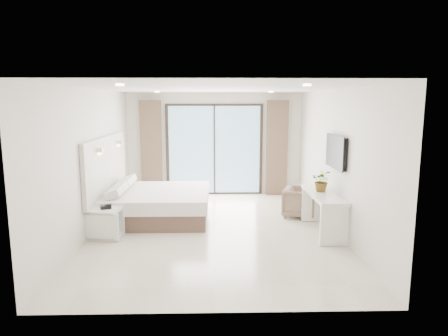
% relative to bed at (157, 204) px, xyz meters
% --- Properties ---
extents(ground, '(6.20, 6.20, 0.00)m').
position_rel_bed_xyz_m(ground, '(1.23, -0.81, -0.32)').
color(ground, beige).
rests_on(ground, ground).
extents(room_shell, '(4.62, 6.22, 2.72)m').
position_rel_bed_xyz_m(room_shell, '(1.03, 0.02, 1.27)').
color(room_shell, silver).
rests_on(room_shell, ground).
extents(bed, '(2.16, 2.05, 0.74)m').
position_rel_bed_xyz_m(bed, '(0.00, 0.00, 0.00)').
color(bed, brown).
rests_on(bed, ground).
extents(nightstand, '(0.67, 0.59, 0.54)m').
position_rel_bed_xyz_m(nightstand, '(-0.79, -1.21, -0.04)').
color(nightstand, white).
rests_on(nightstand, ground).
extents(phone, '(0.23, 0.21, 0.06)m').
position_rel_bed_xyz_m(phone, '(-0.74, -1.22, 0.26)').
color(phone, black).
rests_on(phone, nightstand).
extents(console_desk, '(0.50, 1.59, 0.77)m').
position_rel_bed_xyz_m(console_desk, '(3.27, -1.03, 0.25)').
color(console_desk, white).
rests_on(console_desk, ground).
extents(plant, '(0.50, 0.52, 0.33)m').
position_rel_bed_xyz_m(plant, '(3.27, -0.89, 0.62)').
color(plant, '#33662D').
rests_on(plant, console_desk).
extents(armchair, '(0.82, 0.85, 0.70)m').
position_rel_bed_xyz_m(armchair, '(3.08, 0.07, 0.03)').
color(armchair, '#7B6751').
rests_on(armchair, ground).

